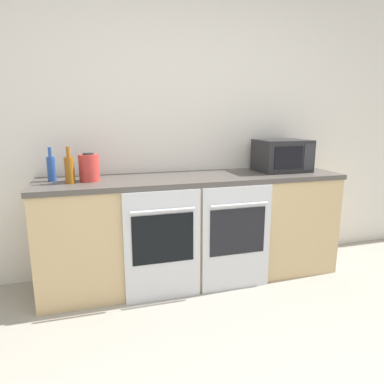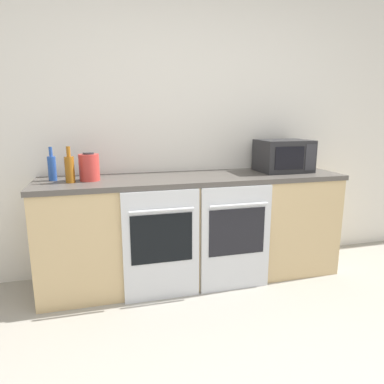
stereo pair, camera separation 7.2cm
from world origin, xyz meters
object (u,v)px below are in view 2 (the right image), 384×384
at_px(kettle, 89,167).
at_px(microwave, 283,156).
at_px(oven_left, 162,246).
at_px(bottle_amber, 70,169).
at_px(bottle_blue, 52,168).
at_px(oven_right, 236,239).

bearing_deg(kettle, microwave, 1.23).
xyz_separation_m(oven_left, kettle, (-0.49, 0.32, 0.56)).
bearing_deg(oven_left, bottle_amber, 157.13).
bearing_deg(bottle_amber, kettle, 21.85).
height_order(microwave, bottle_blue, microwave).
xyz_separation_m(oven_right, bottle_blue, (-1.36, 0.39, 0.56)).
distance_m(oven_left, microwave, 1.36).
distance_m(bottle_blue, kettle, 0.28).
height_order(oven_right, kettle, kettle).
relative_size(bottle_blue, bottle_amber, 0.96).
relative_size(oven_right, kettle, 3.97).
bearing_deg(oven_right, oven_left, 180.00).
bearing_deg(oven_right, bottle_blue, 163.98).
relative_size(microwave, bottle_amber, 1.66).
height_order(bottle_amber, kettle, bottle_amber).
xyz_separation_m(bottle_amber, kettle, (0.14, 0.06, -0.00)).
xyz_separation_m(microwave, bottle_amber, (-1.80, -0.09, -0.03)).
bearing_deg(kettle, oven_right, -16.44).
bearing_deg(bottle_blue, bottle_amber, -42.44).
xyz_separation_m(oven_left, bottle_blue, (-0.77, 0.39, 0.56)).
bearing_deg(bottle_amber, oven_left, -22.87).
distance_m(oven_left, kettle, 0.81).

